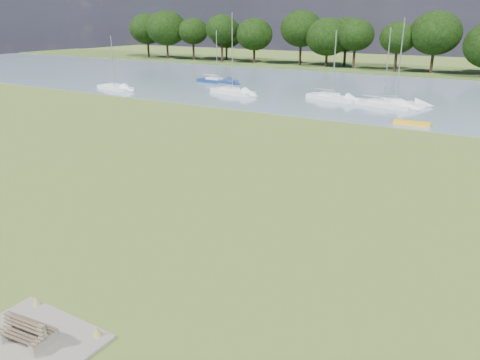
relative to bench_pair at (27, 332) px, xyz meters
The scene contains 13 objects.
ground 14.01m from the bench_pair, 90.00° to the left, with size 220.00×220.00×0.00m, color olive.
river 56.00m from the bench_pair, 90.00° to the left, with size 220.00×40.00×0.10m, color gray.
far_bank 86.00m from the bench_pair, 90.00° to the left, with size 220.00×20.00×0.40m, color #4C6626.
concrete_pad 0.41m from the bench_pair, 89.79° to the right, with size 4.20×3.20×0.10m, color gray.
bench_pair is the anchor object (origin of this frame).
kayak 38.15m from the bench_pair, 85.00° to the left, with size 3.29×0.77×0.33m, color yellow.
tree_line 83.22m from the bench_pair, 98.94° to the left, with size 116.90×8.87×10.74m.
sailboat_1 49.57m from the bench_pair, 114.81° to the left, with size 6.80×3.23×10.05m.
sailboat_2 47.36m from the bench_pair, 90.65° to the left, with size 6.42×3.02×9.44m.
sailboat_5 54.40m from the bench_pair, 132.64° to the left, with size 6.37×2.70×7.11m.
sailboat_6 59.96m from the bench_pair, 118.31° to the left, with size 6.59×2.07×7.60m.
sailboat_7 46.17m from the bench_pair, 91.95° to the left, with size 6.78×3.12×8.43m.
sailboat_8 47.88m from the bench_pair, 99.62° to the left, with size 6.79×3.33×8.04m.
Camera 1 is at (11.77, -20.85, 9.56)m, focal length 35.00 mm.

